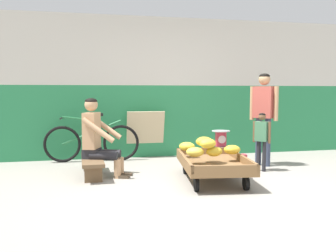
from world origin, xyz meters
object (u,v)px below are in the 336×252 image
sign_board (145,134)px  shopping_bag (240,162)px  customer_adult (264,109)px  weighing_scale (221,139)px  plastic_crate (221,157)px  bicycle_near_left (92,142)px  low_bench (92,163)px  customer_child (262,135)px  banana_cart (213,164)px  vendor_seated (98,138)px

sign_board → shopping_bag: 1.95m
customer_adult → weighing_scale: bearing=170.0°
plastic_crate → bicycle_near_left: size_ratio=0.22×
weighing_scale → shopping_bag: bearing=-55.9°
bicycle_near_left → customer_adult: 3.01m
low_bench → weighing_scale: bearing=8.2°
sign_board → customer_adult: customer_adult is taller
low_bench → customer_adult: customer_adult is taller
bicycle_near_left → sign_board: bearing=12.1°
shopping_bag → customer_child: bearing=-37.9°
plastic_crate → customer_child: 0.81m
customer_child → shopping_bag: bearing=142.1°
customer_child → banana_cart: bearing=-153.7°
banana_cart → plastic_crate: bearing=64.1°
shopping_bag → weighing_scale: bearing=124.1°
low_bench → weighing_scale: 2.14m
bicycle_near_left → customer_child: customer_child is taller
sign_board → banana_cart: bearing=-73.7°
low_bench → sign_board: (1.01, 1.39, 0.24)m
bicycle_near_left → sign_board: 1.02m
weighing_scale → sign_board: (-1.09, 1.09, -0.02)m
weighing_scale → customer_adult: bearing=-10.0°
bicycle_near_left → customer_child: 2.92m
low_bench → bicycle_near_left: bicycle_near_left is taller
shopping_bag → vendor_seated: bearing=-179.6°
bicycle_near_left → sign_board: sign_board is taller
sign_board → shopping_bag: (1.31, -1.41, -0.31)m
plastic_crate → weighing_scale: bearing=-90.0°
low_bench → sign_board: bearing=54.1°
plastic_crate → vendor_seated: bearing=-170.6°
customer_adult → customer_child: size_ratio=1.69×
banana_cart → sign_board: 2.18m
sign_board → customer_adult: bearing=-34.1°
customer_adult → shopping_bag: customer_adult is taller
low_bench → customer_child: (2.57, -0.21, 0.36)m
bicycle_near_left → banana_cart: bearing=-49.4°
weighing_scale → customer_child: (0.47, -0.52, 0.11)m
banana_cart → bicycle_near_left: bicycle_near_left is taller
plastic_crate → bicycle_near_left: bicycle_near_left is taller
customer_adult → plastic_crate: bearing=170.0°
shopping_bag → bicycle_near_left: bearing=152.5°
banana_cart → customer_child: bearing=26.3°
low_bench → vendor_seated: vendor_seated is taller
banana_cart → shopping_bag: banana_cart is taller
vendor_seated → bicycle_near_left: size_ratio=0.69×
sign_board → plastic_crate: bearing=-44.9°
plastic_crate → shopping_bag: 0.39m
customer_child → vendor_seated: bearing=175.7°
weighing_scale → customer_child: bearing=-47.7°
low_bench → shopping_bag: bearing=-0.3°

